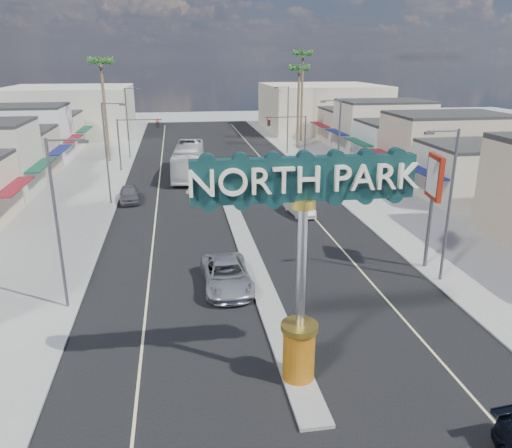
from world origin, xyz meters
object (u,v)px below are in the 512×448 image
object	(u,v)px
streetlight_r_far	(287,116)
palm_right_far	(303,59)
streetlight_l_near	(59,217)
palm_right_mid	(299,73)
car_parked_left	(129,194)
traffic_signal_right	(291,131)
palm_left_far	(101,67)
traffic_signal_left	(134,134)
streetlight_l_far	(128,119)
gateway_sign	(302,246)
streetlight_r_mid	(337,142)
car_parked_right	(299,207)
suv_left	(227,275)
city_bus	(189,160)
streetlight_r_near	(447,199)
streetlight_l_mid	(108,148)
bank_pylon_sign	(434,184)

from	to	relation	value
streetlight_r_far	palm_right_far	size ratio (longest dim) A/B	0.64
streetlight_l_near	palm_right_mid	distance (m)	51.92
palm_right_far	car_parked_left	distance (m)	41.22
traffic_signal_right	palm_left_far	distance (m)	24.09
palm_left_far	palm_right_far	xyz separation A→B (m)	(28.00, 12.00, 0.89)
traffic_signal_left	palm_left_far	world-z (taller)	palm_left_far
palm_right_far	streetlight_l_far	bearing A→B (deg)	-158.54
gateway_sign	palm_right_mid	world-z (taller)	palm_right_mid
streetlight_r_mid	car_parked_right	size ratio (longest dim) A/B	2.13
suv_left	car_parked_right	distance (m)	15.11
gateway_sign	city_bus	bearing A→B (deg)	94.81
streetlight_r_mid	streetlight_r_far	world-z (taller)	same
traffic_signal_left	streetlight_r_near	size ratio (longest dim) A/B	0.67
gateway_sign	streetlight_l_near	size ratio (longest dim) A/B	1.02
streetlight_l_near	car_parked_right	xyz separation A→B (m)	(15.93, 14.26, -4.37)
streetlight_r_far	traffic_signal_right	bearing A→B (deg)	-98.86
gateway_sign	streetlight_l_mid	size ratio (longest dim) A/B	1.02
streetlight_r_far	city_bus	size ratio (longest dim) A/B	0.72
gateway_sign	streetlight_l_far	distance (m)	51.10
traffic_signal_left	palm_right_far	bearing A→B (deg)	36.67
palm_left_far	city_bus	xyz separation A→B (m)	(9.77, -9.59, -9.76)
palm_left_far	gateway_sign	bearing A→B (deg)	-74.85
traffic_signal_left	car_parked_right	xyz separation A→B (m)	(14.68, -19.73, -3.58)
gateway_sign	palm_right_mid	xyz separation A→B (m)	(13.00, 54.02, 4.67)
city_bus	streetlight_l_near	bearing A→B (deg)	-98.26
streetlight_r_mid	palm_right_mid	bearing A→B (deg)	84.36
gateway_sign	city_bus	xyz separation A→B (m)	(-3.23, 38.43, -4.19)
streetlight_r_mid	palm_right_far	distance (m)	33.14
streetlight_l_near	car_parked_left	distance (m)	21.07
palm_left_far	car_parked_left	bearing A→B (deg)	-78.37
suv_left	traffic_signal_left	bearing A→B (deg)	101.49
traffic_signal_left	car_parked_right	bearing A→B (deg)	-53.34
suv_left	car_parked_left	world-z (taller)	suv_left
streetlight_r_far	bank_pylon_sign	distance (m)	39.98
streetlight_l_near	traffic_signal_left	bearing A→B (deg)	87.90
traffic_signal_right	city_bus	distance (m)	13.17
streetlight_r_near	streetlight_r_mid	world-z (taller)	same
palm_right_far	suv_left	bearing A→B (deg)	-108.49
streetlight_l_mid	car_parked_right	size ratio (longest dim) A/B	2.13
traffic_signal_right	streetlight_r_mid	distance (m)	14.07
palm_right_far	gateway_sign	bearing A→B (deg)	-104.03
streetlight_r_near	city_bus	xyz separation A→B (m)	(-13.67, 30.41, -3.33)
car_parked_left	bank_pylon_sign	world-z (taller)	bank_pylon_sign
bank_pylon_sign	streetlight_r_near	bearing A→B (deg)	-86.22
streetlight_l_mid	streetlight_r_far	size ratio (longest dim) A/B	1.00
traffic_signal_left	city_bus	xyz separation A→B (m)	(5.95, -3.58, -2.54)
streetlight_r_mid	streetlight_l_near	bearing A→B (deg)	-136.21
gateway_sign	suv_left	world-z (taller)	gateway_sign
traffic_signal_right	car_parked_right	distance (m)	20.39
streetlight_l_near	car_parked_right	size ratio (longest dim) A/B	2.13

